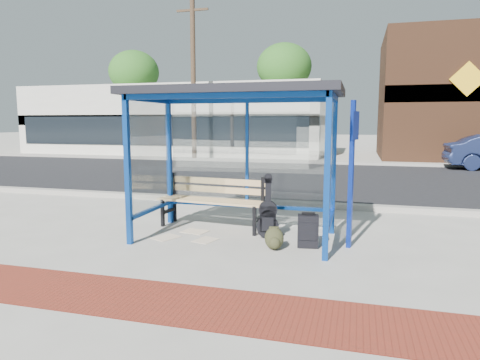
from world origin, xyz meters
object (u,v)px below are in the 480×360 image
(guitar_bag, at_px, (268,216))
(suitcase, at_px, (308,231))
(backpack, at_px, (274,239))
(bench, at_px, (213,198))

(guitar_bag, height_order, suitcase, guitar_bag)
(guitar_bag, bearing_deg, suitcase, -39.03)
(suitcase, xyz_separation_m, backpack, (-0.47, -0.26, -0.09))
(suitcase, height_order, backpack, suitcase)
(bench, height_order, guitar_bag, guitar_bag)
(guitar_bag, relative_size, suitcase, 1.85)
(guitar_bag, relative_size, backpack, 2.93)
(suitcase, bearing_deg, backpack, -159.37)
(guitar_bag, distance_m, suitcase, 0.79)
(guitar_bag, xyz_separation_m, backpack, (0.23, -0.61, -0.20))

